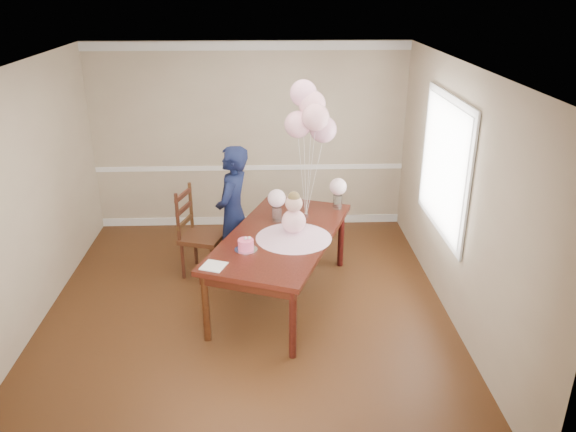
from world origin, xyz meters
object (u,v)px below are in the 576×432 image
Objects in this scene: dining_table_top at (281,236)px; birthday_cake at (246,244)px; dining_chair_seat at (203,237)px; woman at (233,214)px.

birthday_cake is at bearing -113.96° from dining_table_top.
woman reaches higher than dining_chair_seat.
birthday_cake is at bearing 28.21° from woman.
dining_chair_seat is (-0.96, 0.67, -0.30)m from dining_table_top.
woman is at bearing 155.95° from dining_table_top.
dining_chair_seat is 0.54m from woman.
dining_table_top is 1.30× the size of woman.
dining_table_top is 0.79m from woman.
dining_table_top is at bearing 45.59° from birthday_cake.
dining_chair_seat is at bearing 165.78° from dining_table_top.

